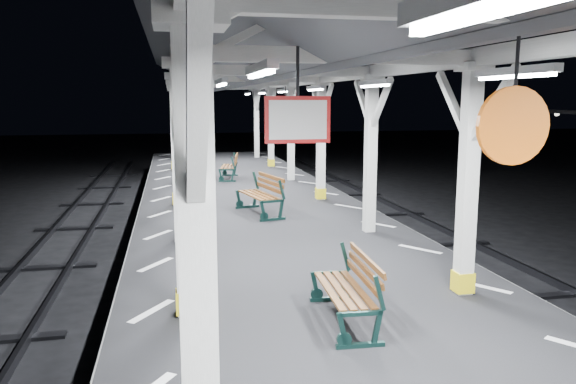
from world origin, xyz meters
name	(u,v)px	position (x,y,z in m)	size (l,w,h in m)	color
canopy	(395,20)	(0.00, -0.02, 4.56)	(5.40, 49.00, 4.65)	silver
bench_mid	(351,287)	(0.06, 1.32, 1.46)	(0.68, 1.62, 0.86)	#112D29
bench_far	(263,193)	(0.08, 8.35, 1.51)	(1.02, 1.88, 0.97)	#112D29
bench_extra	(231,166)	(-0.03, 14.76, 1.47)	(0.87, 1.70, 0.88)	#112D29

